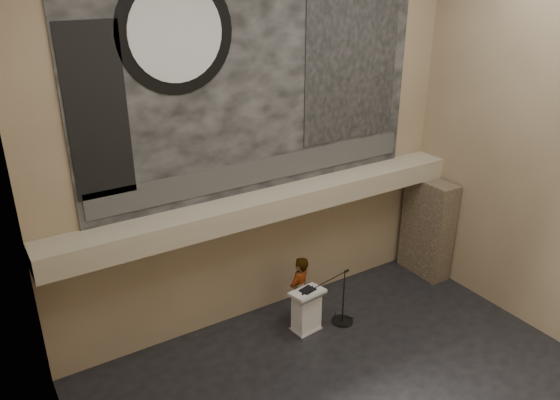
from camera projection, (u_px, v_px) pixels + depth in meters
wall_back at (261, 144)px, 11.91m from camera, size 10.00×0.02×8.50m
wall_left at (62, 300)px, 6.37m from camera, size 0.02×8.00×8.50m
soffit at (270, 204)px, 12.12m from camera, size 10.00×0.80×0.50m
sprinkler_left at (206, 234)px, 11.41m from camera, size 0.04×0.04×0.06m
sprinkler_right at (339, 199)px, 13.11m from camera, size 0.04×0.04×0.06m
banner at (260, 77)px, 11.31m from camera, size 8.00×0.05×5.00m
banner_text_strip at (263, 170)px, 12.09m from camera, size 7.76×0.02×0.55m
banner_clock_rim at (176, 33)px, 10.00m from camera, size 2.30×0.02×2.30m
banner_clock_face at (176, 33)px, 9.99m from camera, size 1.84×0.02×1.84m
banner_building_print at (352, 62)px, 12.40m from camera, size 2.60×0.02×3.60m
banner_brick_print at (97, 114)px, 9.75m from camera, size 1.10×0.02×3.20m
stone_pier at (428, 227)px, 14.66m from camera, size 0.60×1.40×2.70m
lectern at (306, 311)px, 12.49m from camera, size 0.79×0.60×1.14m
binder at (308, 290)px, 12.26m from camera, size 0.39×0.34×0.04m
papers at (305, 293)px, 12.19m from camera, size 0.21×0.29×0.00m
speaker_person at (299, 291)px, 12.69m from camera, size 0.74×0.62×1.74m
mic_stand at (341, 315)px, 12.92m from camera, size 1.61×0.52×1.41m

